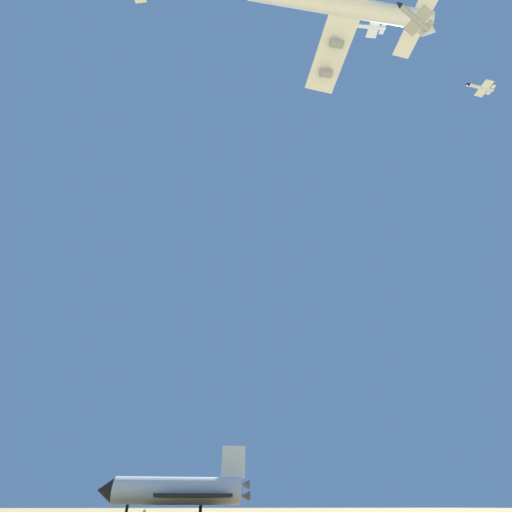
{
  "coord_description": "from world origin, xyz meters",
  "views": [
    {
      "loc": [
        15.5,
        108.72,
        2.12
      ],
      "look_at": [
        -8.55,
        28.74,
        62.98
      ],
      "focal_mm": 24.15,
      "sensor_mm": 36.0,
      "label": 1
    }
  ],
  "objects": [
    {
      "name": "chase_jet_trailing",
      "position": [
        -45.09,
        81.56,
        126.97
      ],
      "size": [
        15.32,
        8.82,
        4.0
      ],
      "rotation": [
        0.0,
        0.0,
        0.24
      ],
      "color": "#999EA3"
    },
    {
      "name": "carrier_jet",
      "position": [
        -29.11,
        72.69,
        148.2
      ],
      "size": [
        78.28,
        60.56,
        19.78
      ],
      "rotation": [
        0.08,
        0.0,
        -0.07
      ],
      "color": "white"
    },
    {
      "name": "space_shuttle",
      "position": [
        4.37,
        0.42,
        5.35
      ],
      "size": [
        38.8,
        26.36,
        15.8
      ],
      "rotation": [
        0.0,
        0.0,
        -0.15
      ],
      "color": "white",
      "rests_on": "ground"
    },
    {
      "name": "chase_jet_left_wing",
      "position": [
        -110.8,
        58.49,
        162.43
      ],
      "size": [
        15.22,
        8.32,
        4.0
      ],
      "rotation": [
        0.0,
        0.0,
        -0.08
      ],
      "color": "silver"
    },
    {
      "name": "chase_jet_lead",
      "position": [
        -47.44,
        65.25,
        164.44
      ],
      "size": [
        15.33,
        8.74,
        4.0
      ],
      "rotation": [
        0.0,
        0.0,
        -0.21
      ],
      "color": "silver"
    }
  ]
}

